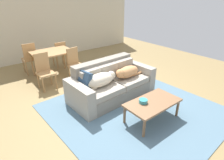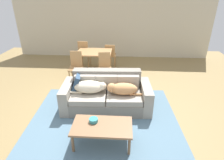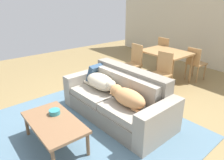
{
  "view_description": "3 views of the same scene",
  "coord_description": "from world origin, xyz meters",
  "px_view_note": "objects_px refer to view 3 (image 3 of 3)",
  "views": [
    {
      "loc": [
        -2.33,
        -3.09,
        2.3
      ],
      "look_at": [
        -0.04,
        -0.19,
        0.57
      ],
      "focal_mm": 29.64,
      "sensor_mm": 36.0,
      "label": 1
    },
    {
      "loc": [
        0.53,
        -3.9,
        2.64
      ],
      "look_at": [
        0.27,
        0.07,
        0.72
      ],
      "focal_mm": 30.26,
      "sensor_mm": 36.0,
      "label": 2
    },
    {
      "loc": [
        2.69,
        -2.15,
        2.1
      ],
      "look_at": [
        0.03,
        -0.01,
        0.7
      ],
      "focal_mm": 33.69,
      "sensor_mm": 36.0,
      "label": 3
    }
  ],
  "objects_px": {
    "dog_on_right_cushion": "(127,97)",
    "bowl_on_coffee_table": "(55,112)",
    "dog_on_left_cushion": "(102,82)",
    "dining_table": "(166,55)",
    "dining_chair_far_right": "(195,62)",
    "dining_chair_near_right": "(162,71)",
    "throw_pillow_by_left_arm": "(96,73)",
    "dining_chair_near_left": "(134,62)",
    "dining_chair_far_left": "(165,53)",
    "couch": "(119,100)",
    "coffee_table": "(54,124)"
  },
  "relations": [
    {
      "from": "bowl_on_coffee_table",
      "to": "throw_pillow_by_left_arm",
      "type": "bearing_deg",
      "value": 116.5
    },
    {
      "from": "throw_pillow_by_left_arm",
      "to": "dining_table",
      "type": "height_order",
      "value": "throw_pillow_by_left_arm"
    },
    {
      "from": "dog_on_left_cushion",
      "to": "bowl_on_coffee_table",
      "type": "distance_m",
      "value": 1.08
    },
    {
      "from": "bowl_on_coffee_table",
      "to": "dining_chair_far_left",
      "type": "relative_size",
      "value": 0.17
    },
    {
      "from": "throw_pillow_by_left_arm",
      "to": "couch",
      "type": "bearing_deg",
      "value": -1.69
    },
    {
      "from": "coffee_table",
      "to": "dining_chair_near_right",
      "type": "distance_m",
      "value": 2.69
    },
    {
      "from": "couch",
      "to": "dining_chair_far_left",
      "type": "bearing_deg",
      "value": 109.55
    },
    {
      "from": "dog_on_right_cushion",
      "to": "dining_chair_far_right",
      "type": "height_order",
      "value": "dining_chair_far_right"
    },
    {
      "from": "couch",
      "to": "dining_chair_far_left",
      "type": "distance_m",
      "value": 2.87
    },
    {
      "from": "coffee_table",
      "to": "dining_chair_far_right",
      "type": "xyz_separation_m",
      "value": [
        -0.14,
        3.9,
        0.12
      ]
    },
    {
      "from": "dining_chair_near_right",
      "to": "dog_on_right_cushion",
      "type": "bearing_deg",
      "value": -78.29
    },
    {
      "from": "dining_chair_near_right",
      "to": "dining_chair_far_left",
      "type": "bearing_deg",
      "value": 117.98
    },
    {
      "from": "bowl_on_coffee_table",
      "to": "dining_chair_near_left",
      "type": "distance_m",
      "value": 2.75
    },
    {
      "from": "couch",
      "to": "throw_pillow_by_left_arm",
      "type": "xyz_separation_m",
      "value": [
        -0.73,
        0.02,
        0.29
      ]
    },
    {
      "from": "dog_on_left_cushion",
      "to": "dog_on_right_cushion",
      "type": "height_order",
      "value": "dog_on_left_cushion"
    },
    {
      "from": "throw_pillow_by_left_arm",
      "to": "dining_chair_near_left",
      "type": "bearing_deg",
      "value": 104.19
    },
    {
      "from": "couch",
      "to": "dog_on_right_cushion",
      "type": "height_order",
      "value": "couch"
    },
    {
      "from": "dining_chair_near_right",
      "to": "dining_chair_far_right",
      "type": "relative_size",
      "value": 1.06
    },
    {
      "from": "couch",
      "to": "dining_chair_far_right",
      "type": "bearing_deg",
      "value": 89.73
    },
    {
      "from": "dining_chair_near_right",
      "to": "dining_chair_far_right",
      "type": "bearing_deg",
      "value": 78.43
    },
    {
      "from": "dining_chair_near_right",
      "to": "dining_chair_far_right",
      "type": "distance_m",
      "value": 1.23
    },
    {
      "from": "dining_table",
      "to": "couch",
      "type": "bearing_deg",
      "value": -73.73
    },
    {
      "from": "dog_on_right_cushion",
      "to": "coffee_table",
      "type": "distance_m",
      "value": 1.18
    },
    {
      "from": "dining_chair_far_right",
      "to": "dining_chair_near_right",
      "type": "bearing_deg",
      "value": 87.52
    },
    {
      "from": "dog_on_left_cushion",
      "to": "bowl_on_coffee_table",
      "type": "xyz_separation_m",
      "value": [
        0.23,
        -1.05,
        -0.14
      ]
    },
    {
      "from": "dog_on_right_cushion",
      "to": "dining_chair_near_right",
      "type": "xyz_separation_m",
      "value": [
        -0.56,
        1.57,
        -0.08
      ]
    },
    {
      "from": "dog_on_right_cushion",
      "to": "bowl_on_coffee_table",
      "type": "relative_size",
      "value": 4.91
    },
    {
      "from": "dining_chair_near_left",
      "to": "bowl_on_coffee_table",
      "type": "bearing_deg",
      "value": -70.81
    },
    {
      "from": "throw_pillow_by_left_arm",
      "to": "dining_chair_far_left",
      "type": "bearing_deg",
      "value": 97.6
    },
    {
      "from": "dog_on_left_cushion",
      "to": "throw_pillow_by_left_arm",
      "type": "distance_m",
      "value": 0.39
    },
    {
      "from": "dog_on_left_cushion",
      "to": "dining_chair_far_right",
      "type": "relative_size",
      "value": 1.01
    },
    {
      "from": "couch",
      "to": "dining_table",
      "type": "xyz_separation_m",
      "value": [
        -0.59,
        2.03,
        0.36
      ]
    },
    {
      "from": "dining_table",
      "to": "dining_chair_near_left",
      "type": "height_order",
      "value": "dining_chair_near_left"
    },
    {
      "from": "bowl_on_coffee_table",
      "to": "dining_chair_far_left",
      "type": "xyz_separation_m",
      "value": [
        -0.94,
        3.82,
        0.09
      ]
    },
    {
      "from": "dog_on_left_cushion",
      "to": "dining_table",
      "type": "height_order",
      "value": "dining_table"
    },
    {
      "from": "dog_on_right_cushion",
      "to": "bowl_on_coffee_table",
      "type": "height_order",
      "value": "dog_on_right_cushion"
    },
    {
      "from": "dog_on_left_cushion",
      "to": "coffee_table",
      "type": "xyz_separation_m",
      "value": [
        0.4,
        -1.15,
        -0.22
      ]
    },
    {
      "from": "dog_on_right_cushion",
      "to": "coffee_table",
      "type": "relative_size",
      "value": 0.74
    },
    {
      "from": "dog_on_left_cushion",
      "to": "dog_on_right_cushion",
      "type": "xyz_separation_m",
      "value": [
        0.73,
        -0.04,
        -0.0
      ]
    },
    {
      "from": "dog_on_right_cushion",
      "to": "coffee_table",
      "type": "xyz_separation_m",
      "value": [
        -0.33,
        -1.11,
        -0.21
      ]
    },
    {
      "from": "dining_chair_far_left",
      "to": "throw_pillow_by_left_arm",
      "type": "bearing_deg",
      "value": 98.99
    },
    {
      "from": "couch",
      "to": "dog_on_left_cushion",
      "type": "relative_size",
      "value": 2.41
    },
    {
      "from": "dining_chair_near_right",
      "to": "dining_chair_far_left",
      "type": "relative_size",
      "value": 0.95
    },
    {
      "from": "dog_on_right_cushion",
      "to": "dining_chair_far_right",
      "type": "bearing_deg",
      "value": 96.99
    },
    {
      "from": "couch",
      "to": "dining_chair_far_right",
      "type": "height_order",
      "value": "dining_chair_far_right"
    },
    {
      "from": "dog_on_right_cushion",
      "to": "dining_chair_near_left",
      "type": "distance_m",
      "value": 2.13
    },
    {
      "from": "dining_chair_far_left",
      "to": "dog_on_left_cushion",
      "type": "bearing_deg",
      "value": 105.87
    },
    {
      "from": "throw_pillow_by_left_arm",
      "to": "dining_chair_far_right",
      "type": "relative_size",
      "value": 0.46
    },
    {
      "from": "throw_pillow_by_left_arm",
      "to": "coffee_table",
      "type": "distance_m",
      "value": 1.52
    },
    {
      "from": "dining_table",
      "to": "dining_chair_far_right",
      "type": "relative_size",
      "value": 1.3
    }
  ]
}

